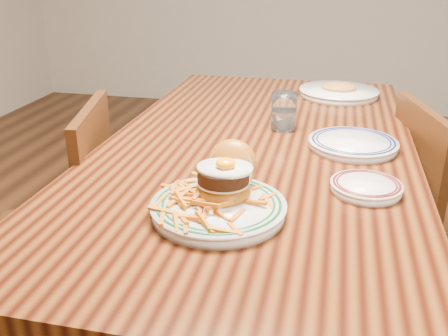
% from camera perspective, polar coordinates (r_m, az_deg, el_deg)
% --- Properties ---
extents(table, '(0.85, 1.60, 0.75)m').
position_cam_1_polar(table, '(1.43, 3.81, -0.47)').
color(table, black).
rests_on(table, floor).
extents(chair_left, '(0.48, 0.48, 0.84)m').
position_cam_1_polar(chair_left, '(1.63, -17.70, -6.77)').
color(chair_left, '#39200B').
rests_on(chair_left, floor).
extents(chair_right, '(0.47, 0.47, 0.83)m').
position_cam_1_polar(chair_right, '(1.72, 23.60, -6.18)').
color(chair_right, '#39200B').
rests_on(chair_right, floor).
extents(main_plate, '(0.27, 0.28, 0.13)m').
position_cam_1_polar(main_plate, '(1.01, -0.36, -3.15)').
color(main_plate, silver).
rests_on(main_plate, table).
extents(side_plate, '(0.16, 0.16, 0.02)m').
position_cam_1_polar(side_plate, '(1.14, 15.94, -2.02)').
color(side_plate, silver).
rests_on(side_plate, table).
extents(rear_plate, '(0.24, 0.24, 0.03)m').
position_cam_1_polar(rear_plate, '(1.40, 14.53, 2.74)').
color(rear_plate, silver).
rests_on(rear_plate, table).
extents(water_glass, '(0.08, 0.08, 0.11)m').
position_cam_1_polar(water_glass, '(1.50, 6.85, 6.21)').
color(water_glass, white).
rests_on(water_glass, table).
extents(far_plate, '(0.29, 0.29, 0.05)m').
position_cam_1_polar(far_plate, '(1.92, 12.97, 8.49)').
color(far_plate, silver).
rests_on(far_plate, table).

